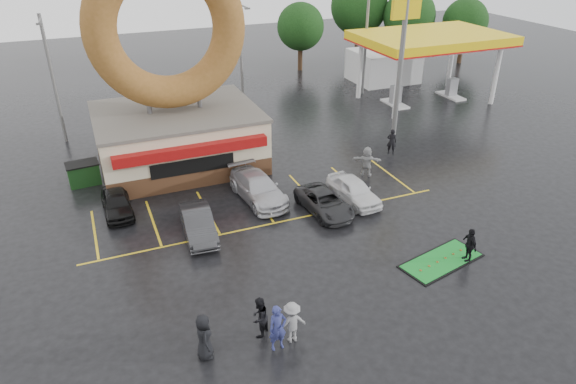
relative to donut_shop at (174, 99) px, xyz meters
name	(u,v)px	position (x,y,z in m)	size (l,w,h in m)	color
ground	(300,257)	(3.00, -12.97, -4.46)	(120.00, 120.00, 0.00)	black
donut_shop	(174,99)	(0.00, 0.00, 0.00)	(10.20, 8.70, 13.50)	#472B19
gas_station	(409,52)	(23.00, 7.97, -0.77)	(12.30, 13.65, 5.90)	silver
shell_sign	(404,35)	(16.00, -0.97, 2.91)	(2.20, 0.36, 10.60)	slate
streetlight_left	(53,77)	(-7.00, 6.95, 0.32)	(0.40, 2.21, 9.00)	slate
streetlight_mid	(242,56)	(7.00, 7.95, 0.32)	(0.40, 2.21, 9.00)	slate
streetlight_right	(366,42)	(19.00, 8.95, 0.32)	(0.40, 2.21, 9.00)	slate
tree_far_a	(409,16)	(29.00, 17.03, 0.72)	(5.60, 5.60, 8.00)	#332114
tree_far_b	(465,21)	(35.00, 15.03, 0.07)	(4.90, 4.90, 7.00)	#332114
tree_far_c	(359,7)	(25.00, 21.03, 1.37)	(6.30, 6.30, 9.00)	#332114
tree_far_d	(300,27)	(17.00, 19.03, 0.07)	(4.90, 4.90, 7.00)	#332114
car_black	(117,203)	(-4.62, -5.25, -3.83)	(1.51, 3.75, 1.28)	black
car_dgrey	(198,223)	(-1.01, -9.15, -3.78)	(1.46, 4.18, 1.38)	#2C2C2E
car_silver	(258,188)	(3.11, -6.70, -3.73)	(2.05, 5.05, 1.47)	#B7B6BC
car_grey	(324,202)	(6.02, -9.47, -3.88)	(1.95, 4.22, 1.17)	#28292B
car_white	(354,190)	(8.12, -8.99, -3.77)	(1.63, 4.06, 1.38)	silver
person_blue	(278,328)	(-0.12, -18.07, -3.49)	(0.71, 0.46, 1.94)	navy
person_blackjkt	(259,317)	(-0.52, -17.15, -3.59)	(0.85, 0.66, 1.74)	black
person_hoodie	(292,322)	(0.52, -17.91, -3.57)	(1.15, 0.66, 1.78)	gray
person_bystander	(204,337)	(-2.77, -17.45, -3.51)	(0.94, 0.61, 1.91)	black
person_cameraman	(469,245)	(10.29, -16.24, -3.59)	(1.03, 0.43, 1.75)	black
person_walker_near	(367,161)	(10.48, -6.36, -3.49)	(1.80, 0.57, 1.94)	gray
person_walker_far	(392,142)	(13.83, -3.99, -3.57)	(0.65, 0.43, 1.80)	black
dumpster	(84,174)	(-6.10, -0.74, -3.81)	(1.80, 1.20, 1.30)	#19431A
putting_green	(441,261)	(9.12, -15.86, -4.43)	(4.49, 2.68, 0.53)	black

